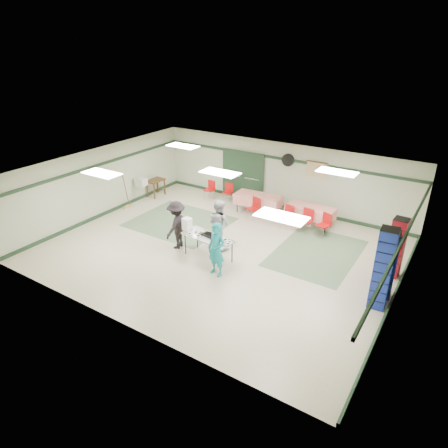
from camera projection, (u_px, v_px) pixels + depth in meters
The scene contains 42 objects.
floor at pixel (220, 249), 13.34m from camera, with size 11.00×11.00×0.00m, color beige.
ceiling at pixel (220, 172), 12.20m from camera, with size 11.00×11.00×0.00m, color silver.
wall_back at pixel (281, 175), 16.20m from camera, with size 11.00×11.00×0.00m, color #B5BCA1.
wall_front at pixel (115, 277), 9.34m from camera, with size 11.00×11.00×0.00m, color #B5BCA1.
wall_left at pixel (101, 182), 15.45m from camera, with size 9.00×9.00×0.00m, color #B5BCA1.
wall_right at pixel (402, 259), 10.09m from camera, with size 9.00×9.00×0.00m, color #B5BCA1.
trim_back at pixel (281, 159), 15.88m from camera, with size 11.00×0.06×0.10m, color #1E3722.
baseboard_back at pixel (278, 205), 16.73m from camera, with size 11.00×0.06×0.12m, color #1E3722.
trim_left at pixel (100, 165), 15.14m from camera, with size 9.00×0.06×0.10m, color #1E3722.
baseboard_left at pixel (106, 213), 15.99m from camera, with size 9.00×0.06×0.12m, color #1E3722.
trim_right at pixel (406, 234), 9.80m from camera, with size 9.00×0.06×0.10m, color #1E3722.
baseboard_right at pixel (392, 301), 10.65m from camera, with size 9.00×0.06×0.12m, color #1E3722.
green_patch_a at pixel (180, 222), 15.32m from camera, with size 3.50×3.00×0.01m, color slate.
green_patch_b at pixel (316, 253), 13.12m from camera, with size 2.50×3.50×0.01m, color slate.
double_door_left at pixel (234, 174), 17.36m from camera, with size 0.90×0.06×2.10m, color #969996.
double_door_right at pixel (253, 178), 16.89m from camera, with size 0.90×0.06×2.10m, color #969996.
door_frame at pixel (243, 176), 17.11m from camera, with size 2.00×0.03×2.15m, color #1E3722.
wall_fan at pixel (288, 160), 15.71m from camera, with size 0.50×0.50×0.10m, color black.
scroll_banner at pixel (316, 170), 15.21m from camera, with size 0.80×0.02×0.60m, color #D1BE82.
serving_table at pixel (208, 238), 12.54m from camera, with size 1.81×0.93×0.76m.
sheet_tray_right at pixel (224, 242), 12.20m from camera, with size 0.58×0.44×0.02m, color silver.
sheet_tray_mid at pixel (207, 235), 12.62m from camera, with size 0.58×0.44×0.02m, color silver.
sheet_tray_left at pixel (193, 234), 12.66m from camera, with size 0.60×0.46×0.02m, color silver.
baking_pan at pixel (210, 235), 12.50m from camera, with size 0.46×0.29×0.08m, color black.
foam_box_stack at pixel (187, 224), 12.89m from camera, with size 0.26×0.24×0.41m, color white.
volunteer_teal at pixel (217, 250), 11.60m from camera, with size 0.61×0.40×1.66m, color teal.
volunteer_grey at pixel (219, 224), 13.14m from camera, with size 0.83×0.65×1.71m, color #97969C.
volunteer_dark at pixel (177, 225), 13.16m from camera, with size 1.06×0.61×1.64m, color black.
dining_table_a at pixel (310, 211), 14.83m from camera, with size 1.79×0.84×0.77m.
dining_table_b at pixel (258, 200), 15.90m from camera, with size 1.91×0.96×0.77m.
chair_a at pixel (307, 218), 14.36m from camera, with size 0.43×0.43×0.88m.
chair_b at pixel (288, 214), 14.73m from camera, with size 0.46×0.46×0.85m.
chair_c at pixel (325, 223), 14.03m from camera, with size 0.52×0.52×0.86m.
chair_d at pixel (255, 206), 15.41m from camera, with size 0.50×0.50×0.86m.
chair_loose_a at pixel (228, 190), 17.13m from camera, with size 0.41×0.42×0.79m.
chair_loose_b at pixel (210, 188), 17.37m from camera, with size 0.40×0.40×0.81m.
crate_stack_blue_a at pixel (383, 269), 10.07m from camera, with size 0.43×0.43×2.26m, color navy.
crate_stack_red at pixel (396, 248), 11.53m from camera, with size 0.40×0.40×1.84m, color #A01018.
crate_stack_blue_b at pixel (387, 265), 10.56m from camera, with size 0.42×0.42×1.92m, color navy.
printer_table at pixel (155, 182), 17.61m from camera, with size 0.55×0.83×0.74m.
office_printer at pixel (141, 182), 16.82m from camera, with size 0.44×0.38×0.34m, color silver.
broom at pixel (126, 191), 16.30m from camera, with size 0.03×0.03×1.44m, color brown.
Camera 1 is at (6.42, -9.81, 6.43)m, focal length 32.00 mm.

